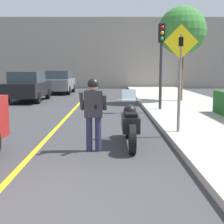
% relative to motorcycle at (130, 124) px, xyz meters
% --- Properties ---
extents(ground_plane, '(80.00, 80.00, 0.00)m').
position_rel_motorcycle_xyz_m(ground_plane, '(-1.58, -3.59, -0.51)').
color(ground_plane, '#38383A').
extents(road_center_line, '(0.12, 36.00, 0.01)m').
position_rel_motorcycle_xyz_m(road_center_line, '(-2.18, 2.41, -0.51)').
color(road_center_line, yellow).
rests_on(road_center_line, ground).
extents(building_backdrop, '(28.00, 1.20, 6.50)m').
position_rel_motorcycle_xyz_m(building_backdrop, '(-1.58, 22.41, 2.73)').
color(building_backdrop, gray).
rests_on(building_backdrop, ground).
extents(motorcycle, '(0.62, 2.31, 1.31)m').
position_rel_motorcycle_xyz_m(motorcycle, '(0.00, 0.00, 0.00)').
color(motorcycle, black).
rests_on(motorcycle, ground).
extents(person_biker, '(0.59, 0.46, 1.64)m').
position_rel_motorcycle_xyz_m(person_biker, '(-0.85, -0.58, 0.48)').
color(person_biker, '#282D4C').
rests_on(person_biker, ground).
extents(crossing_sign, '(0.91, 0.08, 2.85)m').
position_rel_motorcycle_xyz_m(crossing_sign, '(1.36, 0.89, 1.35)').
color(crossing_sign, slate).
rests_on(crossing_sign, sidewalk_curb).
extents(traffic_light, '(0.26, 0.30, 3.51)m').
position_rel_motorcycle_xyz_m(traffic_light, '(1.59, 5.57, 2.08)').
color(traffic_light, '#2D2D30').
rests_on(traffic_light, sidewalk_curb).
extents(street_tree, '(2.48, 2.48, 4.88)m').
position_rel_motorcycle_xyz_m(street_tree, '(3.20, 9.15, 3.26)').
color(street_tree, brown).
rests_on(street_tree, sidewalk_curb).
extents(parked_car_black, '(1.88, 4.20, 1.68)m').
position_rel_motorcycle_xyz_m(parked_car_black, '(-5.18, 10.15, 0.34)').
color(parked_car_black, black).
rests_on(parked_car_black, ground).
extents(parked_car_grey, '(1.88, 4.20, 1.68)m').
position_rel_motorcycle_xyz_m(parked_car_grey, '(-4.31, 15.63, 0.34)').
color(parked_car_grey, black).
rests_on(parked_car_grey, ground).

